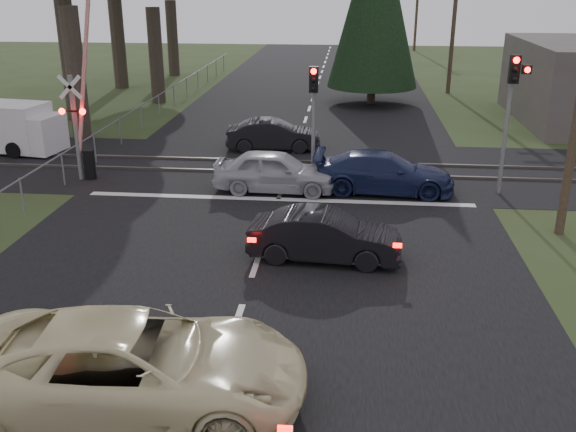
# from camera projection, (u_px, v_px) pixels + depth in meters

# --- Properties ---
(ground) EXTENTS (120.00, 120.00, 0.00)m
(ground) POSITION_uv_depth(u_px,v_px,m) (236.00, 323.00, 13.91)
(ground) COLOR #2E3B1A
(ground) RESTS_ON ground
(road) EXTENTS (14.00, 100.00, 0.01)m
(road) POSITION_uv_depth(u_px,v_px,m) (284.00, 183.00, 23.22)
(road) COLOR black
(road) RESTS_ON ground
(rail_corridor) EXTENTS (120.00, 8.00, 0.01)m
(rail_corridor) POSITION_uv_depth(u_px,v_px,m) (289.00, 168.00, 25.09)
(rail_corridor) COLOR black
(rail_corridor) RESTS_ON ground
(stop_line) EXTENTS (13.00, 0.35, 0.00)m
(stop_line) POSITION_uv_depth(u_px,v_px,m) (278.00, 199.00, 21.54)
(stop_line) COLOR silver
(stop_line) RESTS_ON ground
(rail_near) EXTENTS (120.00, 0.12, 0.10)m
(rail_near) POSITION_uv_depth(u_px,v_px,m) (287.00, 173.00, 24.33)
(rail_near) COLOR #59544C
(rail_near) RESTS_ON ground
(rail_far) EXTENTS (120.00, 0.12, 0.10)m
(rail_far) POSITION_uv_depth(u_px,v_px,m) (291.00, 161.00, 25.82)
(rail_far) COLOR #59544C
(rail_far) RESTS_ON ground
(crossing_signal) EXTENTS (1.62, 0.38, 6.96)m
(crossing_signal) POSITION_uv_depth(u_px,v_px,m) (81.00, 125.00, 22.96)
(crossing_signal) COLOR slate
(crossing_signal) RESTS_ON ground
(traffic_signal_right) EXTENTS (0.68, 0.48, 4.70)m
(traffic_signal_right) POSITION_uv_depth(u_px,v_px,m) (512.00, 98.00, 20.88)
(traffic_signal_right) COLOR slate
(traffic_signal_right) RESTS_ON ground
(traffic_signal_center) EXTENTS (0.32, 0.48, 4.10)m
(traffic_signal_center) POSITION_uv_depth(u_px,v_px,m) (314.00, 103.00, 22.78)
(traffic_signal_center) COLOR slate
(traffic_signal_center) RESTS_ON ground
(utility_pole_mid) EXTENTS (1.80, 0.26, 9.00)m
(utility_pole_mid) POSITION_uv_depth(u_px,v_px,m) (454.00, 16.00, 39.43)
(utility_pole_mid) COLOR #4C3D2D
(utility_pole_mid) RESTS_ON ground
(utility_pole_far) EXTENTS (1.80, 0.26, 9.00)m
(utility_pole_far) POSITION_uv_depth(u_px,v_px,m) (417.00, 1.00, 62.72)
(utility_pole_far) COLOR #4C3D2D
(utility_pole_far) RESTS_ON ground
(fence_left) EXTENTS (0.10, 36.00, 1.20)m
(fence_left) POSITION_uv_depth(u_px,v_px,m) (167.00, 111.00, 35.58)
(fence_left) COLOR slate
(fence_left) RESTS_ON ground
(cream_coupe) EXTENTS (6.20, 3.24, 1.67)m
(cream_coupe) POSITION_uv_depth(u_px,v_px,m) (132.00, 366.00, 10.90)
(cream_coupe) COLOR beige
(cream_coupe) RESTS_ON ground
(dark_hatchback) EXTENTS (4.08, 1.69, 1.31)m
(dark_hatchback) POSITION_uv_depth(u_px,v_px,m) (325.00, 236.00, 16.78)
(dark_hatchback) COLOR black
(dark_hatchback) RESTS_ON ground
(silver_car) EXTENTS (4.30, 1.84, 1.45)m
(silver_car) POSITION_uv_depth(u_px,v_px,m) (275.00, 171.00, 22.14)
(silver_car) COLOR #A5A7AD
(silver_car) RESTS_ON ground
(blue_sedan) EXTENTS (4.89, 2.16, 1.40)m
(blue_sedan) POSITION_uv_depth(u_px,v_px,m) (384.00, 172.00, 22.09)
(blue_sedan) COLOR #161F43
(blue_sedan) RESTS_ON ground
(dark_car_far) EXTENTS (4.07, 1.70, 1.31)m
(dark_car_far) POSITION_uv_depth(u_px,v_px,m) (273.00, 135.00, 27.44)
(dark_car_far) COLOR black
(dark_car_far) RESTS_ON ground
(white_van) EXTENTS (5.50, 2.67, 2.06)m
(white_van) POSITION_uv_depth(u_px,v_px,m) (2.00, 127.00, 27.18)
(white_van) COLOR white
(white_van) RESTS_ON ground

